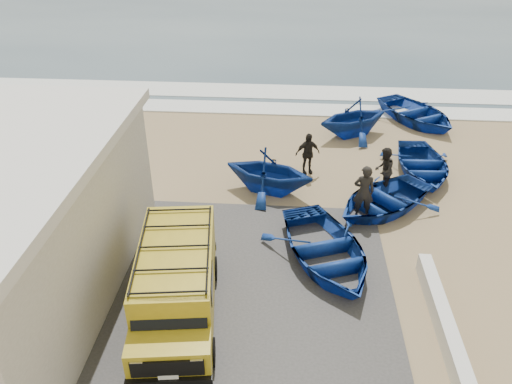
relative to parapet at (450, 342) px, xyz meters
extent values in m
plane|color=#9F855C|center=(-5.00, 3.00, -0.28)|extent=(160.00, 160.00, 0.00)
cube|color=#42403D|center=(-7.00, 1.00, -0.25)|extent=(12.00, 10.00, 0.05)
cube|color=white|center=(-5.00, 15.00, -0.25)|extent=(180.00, 1.60, 0.06)
cube|color=white|center=(-5.00, 17.50, -0.26)|extent=(180.00, 2.20, 0.04)
cube|color=black|center=(-8.55, 2.50, 2.33)|extent=(0.08, 0.70, 0.90)
cube|color=silver|center=(0.00, 0.00, 0.00)|extent=(0.35, 6.00, 0.55)
cube|color=gold|center=(-6.70, 1.02, 0.85)|extent=(2.28, 3.94, 1.58)
cube|color=gold|center=(-6.40, -1.27, 0.49)|extent=(1.92, 1.09, 0.86)
cube|color=black|center=(-6.46, -0.82, 1.26)|extent=(1.71, 0.53, 0.69)
cube|color=black|center=(-6.35, -1.72, 0.59)|extent=(1.55, 0.27, 0.43)
cube|color=black|center=(-6.34, -1.75, 0.18)|extent=(1.86, 0.37, 0.21)
cube|color=black|center=(-6.69, 0.97, 1.72)|extent=(2.16, 3.65, 0.06)
cylinder|color=black|center=(-7.30, -1.00, 0.06)|extent=(0.29, 0.69, 0.67)
cylinder|color=black|center=(-7.68, 1.96, 0.06)|extent=(0.29, 0.69, 0.67)
cylinder|color=black|center=(-5.60, -0.78, 0.06)|extent=(0.29, 0.69, 0.67)
cylinder|color=black|center=(-5.98, 2.17, 0.06)|extent=(0.29, 0.69, 0.67)
imported|color=navy|center=(-2.81, 3.11, 0.18)|extent=(4.45, 5.19, 0.91)
imported|color=navy|center=(-0.73, 6.11, 0.14)|extent=(4.86, 4.75, 0.82)
imported|color=navy|center=(-4.67, 7.01, 0.58)|extent=(3.92, 3.63, 1.71)
imported|color=navy|center=(1.15, 8.79, 0.13)|extent=(2.92, 3.98, 0.80)
imported|color=navy|center=(-1.21, 12.17, 0.60)|extent=(4.30, 4.12, 1.75)
imported|color=navy|center=(1.92, 13.88, 0.18)|extent=(4.99, 5.44, 0.92)
imported|color=black|center=(-1.48, 5.65, 0.68)|extent=(0.71, 0.47, 1.91)
imported|color=black|center=(-0.57, 7.39, 0.58)|extent=(0.88, 0.99, 1.70)
imported|color=black|center=(-3.28, 8.55, 0.55)|extent=(1.05, 0.70, 1.65)
camera|label=1|loc=(-3.97, -8.56, 9.17)|focal=35.00mm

